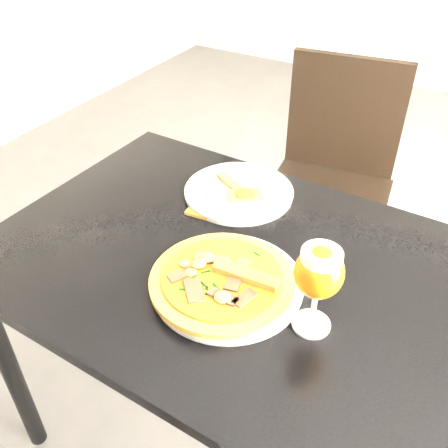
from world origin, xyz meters
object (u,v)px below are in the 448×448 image
Objects in this scene: dining_table at (242,290)px; beer_glass at (319,273)px; pizza at (223,279)px; chair_far at (330,181)px.

dining_table is 6.25× the size of beer_glass.
dining_table is 0.15m from pizza.
chair_far is at bearing 93.55° from pizza.
beer_glass is (0.20, -0.00, 0.11)m from pizza.
dining_table is at bearing -93.83° from chair_far.
chair_far is at bearing 106.24° from beer_glass.
chair_far is (-0.05, 0.79, -0.14)m from dining_table.
dining_table is 0.33m from beer_glass.
pizza is 0.23m from beer_glass.
pizza is (0.06, -0.89, 0.26)m from chair_far.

